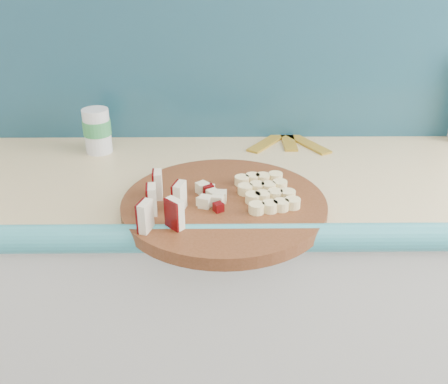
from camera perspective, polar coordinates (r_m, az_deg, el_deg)
kitchen_counter at (r=1.58m, az=13.69°, el=-13.15°), size 2.20×0.63×0.91m
backsplash at (r=1.53m, az=14.18°, el=15.12°), size 2.20×0.02×0.50m
cutting_board at (r=1.11m, az=0.00°, el=-1.57°), size 0.54×0.54×0.03m
apple_wedges at (r=1.04m, az=-7.17°, el=-1.11°), size 0.09×0.18×0.06m
apple_chunks at (r=1.09m, az=-1.50°, el=-0.55°), size 0.07×0.07×0.02m
banana_slices at (r=1.12m, az=4.87°, el=0.05°), size 0.14×0.18×0.02m
canister at (r=1.45m, az=-14.29°, el=6.89°), size 0.08×0.08×0.13m
banana_peel at (r=1.50m, az=7.29°, el=5.69°), size 0.24×0.20×0.01m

